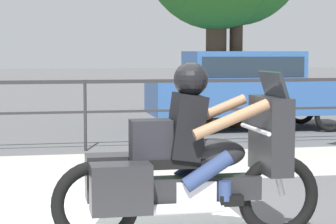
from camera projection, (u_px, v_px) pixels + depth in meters
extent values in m
cube|color=#B7B2A8|center=(94.00, 167.00, 9.19)|extent=(44.00, 2.40, 0.01)
cube|color=#232326|center=(85.00, 82.00, 10.62)|extent=(36.00, 0.04, 0.06)
cube|color=#232326|center=(85.00, 112.00, 10.67)|extent=(36.00, 0.03, 0.04)
cylinder|color=#232326|center=(85.00, 116.00, 10.67)|extent=(0.05, 0.05, 1.17)
torus|color=black|center=(278.00, 196.00, 5.69)|extent=(0.73, 0.11, 0.73)
torus|color=black|center=(96.00, 204.00, 5.38)|extent=(0.73, 0.11, 0.73)
cube|color=#232326|center=(189.00, 189.00, 5.52)|extent=(1.21, 0.22, 0.20)
cube|color=silver|center=(193.00, 194.00, 5.53)|extent=(0.34, 0.26, 0.26)
ellipsoid|color=#232326|center=(212.00, 154.00, 5.53)|extent=(0.59, 0.30, 0.26)
cube|color=black|center=(171.00, 162.00, 5.47)|extent=(0.70, 0.28, 0.08)
cube|color=#232326|center=(270.00, 135.00, 5.62)|extent=(0.20, 0.61, 0.65)
cube|color=#1E232B|center=(273.00, 85.00, 5.59)|extent=(0.10, 0.52, 0.24)
cylinder|color=silver|center=(255.00, 129.00, 5.59)|extent=(0.04, 0.70, 0.04)
cylinder|color=silver|center=(171.00, 209.00, 5.34)|extent=(0.87, 0.09, 0.09)
cube|color=#232326|center=(121.00, 188.00, 5.16)|extent=(0.48, 0.28, 0.39)
cube|color=#232326|center=(114.00, 177.00, 5.63)|extent=(0.48, 0.28, 0.39)
cylinder|color=silver|center=(276.00, 166.00, 5.66)|extent=(0.19, 0.06, 0.54)
cube|color=black|center=(186.00, 126.00, 5.47)|extent=(0.31, 0.36, 0.57)
sphere|color=#8C6647|center=(191.00, 82.00, 5.44)|extent=(0.23, 0.23, 0.23)
sphere|color=black|center=(191.00, 79.00, 5.44)|extent=(0.29, 0.29, 0.29)
cylinder|color=navy|center=(208.00, 171.00, 5.38)|extent=(0.44, 0.13, 0.34)
cylinder|color=navy|center=(225.00, 191.00, 5.43)|extent=(0.11, 0.11, 0.16)
cube|color=black|center=(231.00, 200.00, 5.45)|extent=(0.20, 0.10, 0.09)
cylinder|color=navy|center=(199.00, 165.00, 5.68)|extent=(0.44, 0.13, 0.34)
cylinder|color=navy|center=(215.00, 184.00, 5.72)|extent=(0.11, 0.11, 0.16)
cube|color=black|center=(221.00, 193.00, 5.74)|extent=(0.20, 0.10, 0.09)
cylinder|color=#8C6647|center=(231.00, 119.00, 5.23)|extent=(0.64, 0.09, 0.32)
cylinder|color=#8C6647|center=(212.00, 113.00, 5.81)|extent=(0.64, 0.09, 0.32)
cube|color=black|center=(151.00, 139.00, 5.42)|extent=(0.34, 0.24, 0.33)
cube|color=#284C84|center=(254.00, 97.00, 13.68)|extent=(4.40, 1.65, 0.68)
cube|color=#284C84|center=(243.00, 66.00, 13.57)|extent=(2.29, 1.45, 0.61)
cube|color=#19232D|center=(294.00, 66.00, 13.79)|extent=(0.04, 1.29, 0.49)
cube|color=#19232D|center=(243.00, 66.00, 13.57)|extent=(2.10, 1.48, 0.40)
torus|color=black|center=(330.00, 115.00, 13.24)|extent=(0.69, 0.11, 0.69)
torus|color=black|center=(301.00, 109.00, 14.72)|extent=(0.69, 0.11, 0.69)
torus|color=black|center=(200.00, 118.00, 12.71)|extent=(0.69, 0.11, 0.69)
torus|color=black|center=(183.00, 111.00, 14.19)|extent=(0.69, 0.11, 0.69)
cylinder|color=#473323|center=(236.00, 67.00, 14.02)|extent=(0.28, 0.28, 2.60)
cylinder|color=#473323|center=(216.00, 69.00, 13.89)|extent=(0.44, 0.44, 2.53)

